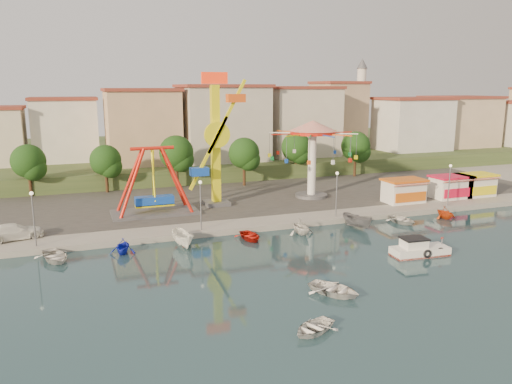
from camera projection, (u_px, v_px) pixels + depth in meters
name	position (u px, v px, depth m)	size (l,w,h in m)	color
ground	(327.00, 267.00, 43.34)	(200.00, 200.00, 0.00)	#132B35
quay_deck	(181.00, 163.00, 100.28)	(200.00, 100.00, 0.60)	#9E998E
asphalt_pad	(227.00, 193.00, 70.80)	(90.00, 28.00, 0.01)	#4C4944
hill_terrace	(176.00, 154.00, 104.63)	(200.00, 60.00, 3.00)	#384C26
pirate_ship_ride	(154.00, 182.00, 58.45)	(10.00, 5.00, 8.00)	#59595E
kamikaze_tower	(218.00, 143.00, 61.83)	(5.32, 3.10, 16.50)	#59595E
wave_swinger	(312.00, 141.00, 66.65)	(11.60, 11.60, 10.40)	#59595E
booth_left	(404.00, 191.00, 64.70)	(5.40, 3.78, 3.08)	white
booth_mid	(451.00, 187.00, 67.23)	(5.40, 3.78, 3.08)	white
booth_right	(475.00, 185.00, 68.61)	(5.40, 3.78, 3.08)	white
lamp_post_0	(34.00, 220.00, 46.62)	(0.14, 0.14, 5.00)	#59595E
lamp_post_1	(201.00, 207.00, 51.98)	(0.14, 0.14, 5.00)	#59595E
lamp_post_2	(336.00, 196.00, 57.34)	(0.14, 0.14, 5.00)	#59595E
lamp_post_3	(449.00, 186.00, 62.69)	(0.14, 0.14, 5.00)	#59595E
tree_0	(28.00, 161.00, 67.50)	(4.60, 4.60, 7.19)	#382314
tree_1	(105.00, 160.00, 70.23)	(4.35, 4.35, 6.80)	#382314
tree_2	(176.00, 153.00, 73.04)	(5.02, 5.02, 7.85)	#382314
tree_3	(244.00, 153.00, 75.13)	(4.68, 4.68, 7.32)	#382314
tree_4	(296.00, 147.00, 81.19)	(4.86, 4.86, 7.60)	#382314
tree_5	(356.00, 146.00, 82.87)	(4.83, 4.83, 7.54)	#382314
building_1	(65.00, 137.00, 81.93)	(12.33, 9.01, 8.63)	silver
building_2	(145.00, 126.00, 86.60)	(11.95, 9.28, 11.23)	tan
building_3	(227.00, 131.00, 88.52)	(12.59, 10.50, 9.20)	beige
building_4	(288.00, 128.00, 96.15)	(10.75, 9.23, 9.24)	beige
building_5	(354.00, 122.00, 98.68)	(12.77, 10.96, 11.21)	tan
building_6	(409.00, 118.00, 101.08)	(8.23, 8.98, 12.36)	silver
building_7	(439.00, 124.00, 109.96)	(11.59, 10.93, 8.76)	beige
building_8	(512.00, 115.00, 108.23)	(12.84, 9.28, 12.58)	beige
minaret	(361.00, 101.00, 102.46)	(2.80, 2.80, 18.00)	silver
cabin_motorboat	(419.00, 250.00, 46.21)	(5.50, 2.44, 1.89)	white
rowboat_a	(334.00, 289.00, 37.51)	(2.92, 4.09, 0.85)	white
rowboat_b	(313.00, 327.00, 31.72)	(2.36, 3.31, 0.68)	white
van	(14.00, 232.00, 48.98)	(2.22, 5.46, 1.59)	white
moored_boat_0	(55.00, 256.00, 44.80)	(2.95, 4.13, 0.86)	silver
moored_boat_1	(123.00, 246.00, 46.73)	(2.39, 2.77, 1.46)	#1623C6
moored_boat_2	(183.00, 239.00, 48.63)	(1.58, 4.20, 1.62)	white
moored_boat_3	(250.00, 236.00, 51.05)	(2.56, 3.59, 0.74)	red
moored_boat_4	(301.00, 226.00, 52.86)	(2.74, 3.18, 1.67)	silver
moored_boat_5	(357.00, 221.00, 55.19)	(1.52, 4.04, 1.56)	#5C5B60
moored_boat_6	(402.00, 220.00, 57.25)	(2.68, 3.76, 0.78)	silver
moored_boat_7	(445.00, 212.00, 59.20)	(2.47, 2.86, 1.50)	#CF4112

